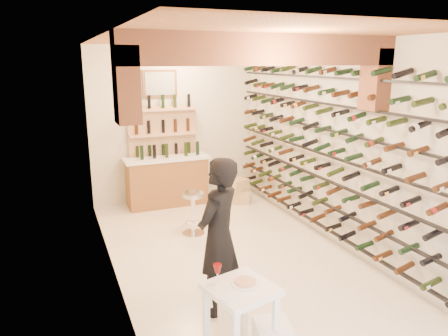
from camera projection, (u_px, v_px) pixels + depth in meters
name	position (u px, v px, depth m)	size (l,w,h in m)	color
ground	(231.00, 254.00, 6.57)	(6.00, 6.00, 0.00)	white
room_shell	(240.00, 110.00, 5.78)	(3.52, 6.02, 3.21)	beige
wine_rack	(320.00, 148.00, 6.75)	(0.32, 5.70, 2.56)	black
back_counter	(167.00, 180.00, 8.70)	(1.70, 0.62, 1.29)	#905B2C
back_shelving	(163.00, 147.00, 8.76)	(1.40, 0.31, 2.73)	tan
tasting_table	(240.00, 301.00, 4.02)	(0.70, 0.70, 1.03)	white
person	(218.00, 237.00, 4.88)	(0.68, 0.45, 1.87)	black
chrome_barstool	(193.00, 210.00, 7.21)	(0.39, 0.39, 0.75)	silver
crate_lower	(238.00, 197.00, 8.91)	(0.44, 0.31, 0.27)	tan
crate_upper	(238.00, 185.00, 8.84)	(0.42, 0.29, 0.24)	tan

